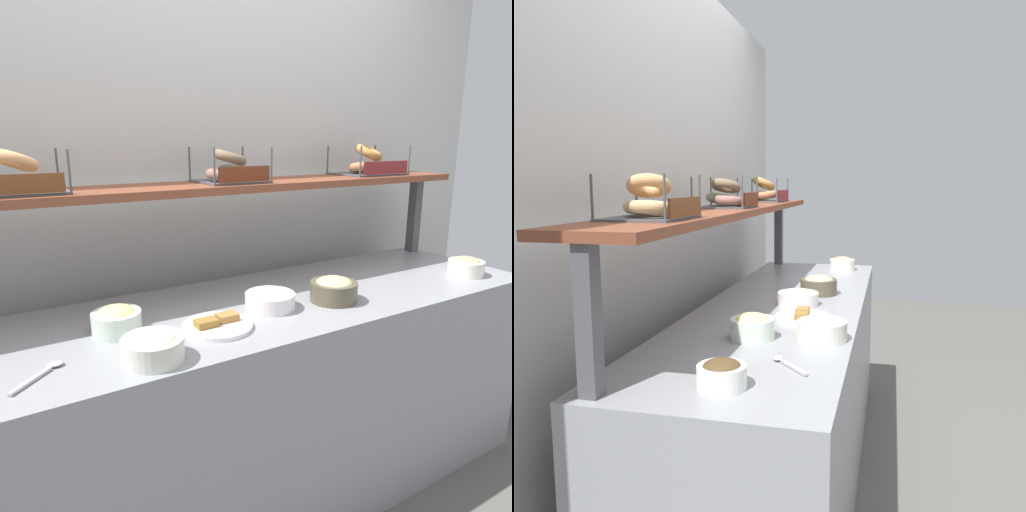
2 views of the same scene
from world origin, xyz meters
TOP-DOWN VIEW (x-y plane):
  - ground_plane at (0.00, 0.00)m, footprint 8.00×8.00m
  - back_wall at (0.00, 0.55)m, footprint 3.59×0.06m
  - deli_counter at (0.00, 0.00)m, footprint 2.39×0.70m
  - shelf_riser_right at (1.14, 0.27)m, footprint 0.05×0.05m
  - upper_shelf at (0.00, 0.27)m, footprint 2.35×0.32m
  - bowl_cream_cheese at (-0.01, -0.07)m, footprint 0.18×0.18m
  - bowl_lox_spread at (0.98, -0.17)m, footprint 0.16×0.16m
  - bowl_hummus at (0.24, -0.13)m, footprint 0.18×0.18m
  - bowl_egg_salad at (-0.55, -0.00)m, footprint 0.16×0.16m
  - bowl_potato_salad at (-0.52, -0.24)m, footprint 0.17×0.17m
  - serving_plate_white at (-0.26, -0.13)m, footprint 0.23×0.23m
  - serving_spoon_near_plate at (-0.79, -0.16)m, footprint 0.14×0.13m
  - bagel_basket_plain at (-0.76, 0.27)m, footprint 0.29×0.24m
  - bagel_basket_poppy at (0.01, 0.27)m, footprint 0.27×0.25m
  - bagel_basket_everything at (0.78, 0.28)m, footprint 0.33×0.25m

SIDE VIEW (x-z plane):
  - ground_plane at x=0.00m, z-range 0.00..0.00m
  - deli_counter at x=0.00m, z-range 0.00..0.85m
  - serving_spoon_near_plate at x=-0.79m, z-range 0.85..0.86m
  - serving_plate_white at x=-0.26m, z-range 0.84..0.88m
  - bowl_cream_cheese at x=-0.01m, z-range 0.85..0.92m
  - bowl_lox_spread at x=0.98m, z-range 0.85..0.93m
  - bowl_potato_salad at x=-0.52m, z-range 0.85..0.94m
  - bowl_egg_salad at x=-0.55m, z-range 0.85..0.94m
  - bowl_hummus at x=0.24m, z-range 0.85..0.94m
  - shelf_riser_right at x=1.14m, z-range 0.85..1.25m
  - back_wall at x=0.00m, z-range 0.00..2.40m
  - upper_shelf at x=0.00m, z-range 1.25..1.28m
  - bagel_basket_poppy at x=0.01m, z-range 1.26..1.40m
  - bagel_basket_plain at x=-0.76m, z-range 1.25..1.40m
  - bagel_basket_everything at x=0.78m, z-range 1.25..1.41m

